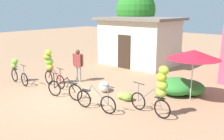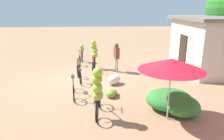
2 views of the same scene
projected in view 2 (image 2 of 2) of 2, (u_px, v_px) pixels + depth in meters
name	position (u px, v px, depth m)	size (l,w,h in m)	color
ground_plane	(78.00, 81.00, 10.16)	(60.00, 60.00, 0.00)	#A27656
building_low	(211.00, 44.00, 11.64)	(4.87, 3.60, 2.97)	beige
hedge_bush_front_left	(169.00, 99.00, 7.38)	(1.45, 1.63, 0.68)	#2D8131
hedge_bush_front_right	(181.00, 105.00, 7.02)	(1.37, 1.22, 0.61)	#32722B
market_umbrella	(172.00, 64.00, 6.22)	(2.00, 2.00, 2.00)	beige
bicycle_leftmost	(81.00, 53.00, 13.35)	(1.67, 0.38, 1.17)	black
bicycle_near_pile	(94.00, 53.00, 11.85)	(1.63, 0.46, 1.70)	black
bicycle_center_loaded	(79.00, 74.00, 10.16)	(1.71, 0.38, 0.99)	black
bicycle_by_shop	(73.00, 87.00, 8.43)	(1.71, 0.27, 1.00)	black
bicycle_rightmost	(98.00, 90.00, 6.46)	(1.66, 0.45, 1.76)	black
banana_pile_on_ground	(111.00, 93.00, 8.45)	(0.82, 0.61, 0.32)	olive
produce_sack	(114.00, 80.00, 9.72)	(0.70, 0.44, 0.44)	silver
person_bystander	(117.00, 55.00, 11.39)	(0.56, 0.30, 1.59)	gray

